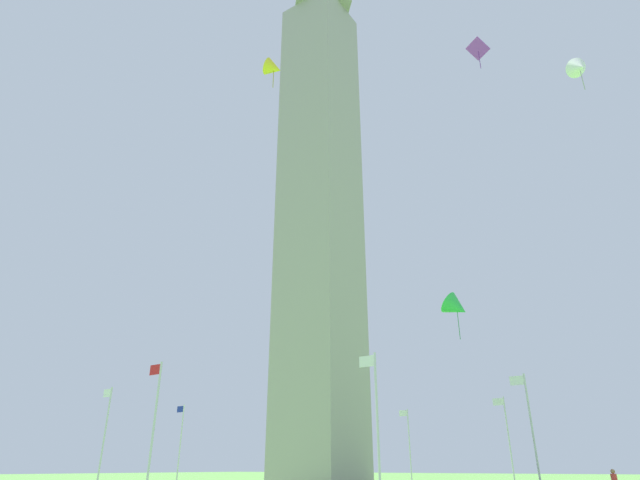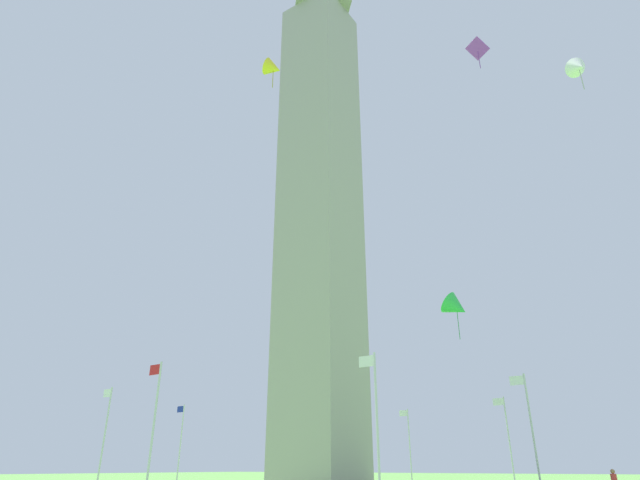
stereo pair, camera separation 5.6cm
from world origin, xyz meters
name	(u,v)px [view 1 (the left image)]	position (x,y,z in m)	size (l,w,h in m)	color
obelisk_monument	(320,177)	(0.00, 0.00, 30.45)	(6.70, 6.70, 60.91)	#A8A399
flagpole_n	(180,440)	(17.94, 0.00, 4.40)	(1.12, 0.14, 8.02)	silver
flagpole_ne	(105,433)	(12.70, 12.64, 4.40)	(1.12, 0.14, 8.02)	silver
flagpole_e	(154,421)	(0.06, 17.88, 4.40)	(1.12, 0.14, 8.02)	silver
flagpole_se	(376,417)	(-12.58, 12.64, 4.40)	(1.12, 0.14, 8.02)	silver
flagpole_s	(531,427)	(-17.82, 0.00, 4.40)	(1.12, 0.14, 8.02)	silver
flagpole_sw	(508,437)	(-12.58, -12.64, 4.40)	(1.12, 0.14, 8.02)	silver
flagpole_w	(409,442)	(0.06, -17.88, 4.40)	(1.12, 0.14, 8.02)	silver
flagpole_nw	(292,443)	(12.70, -12.64, 4.40)	(1.12, 0.14, 8.02)	silver
kite_purple_diamond	(478,49)	(-21.38, 13.38, 26.02)	(1.47, 1.41, 1.93)	purple
kite_green_delta	(457,307)	(-15.97, 7.09, 11.58)	(2.16, 1.70, 3.19)	green
kite_white_delta	(579,67)	(-26.67, 18.21, 18.21)	(1.36, 1.46, 1.83)	white
kite_yellow_delta	(274,68)	(-11.33, 21.29, 23.75)	(1.63, 1.55, 2.11)	yellow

